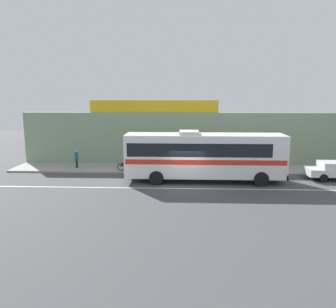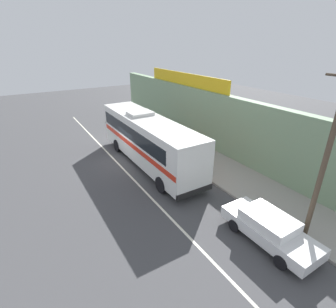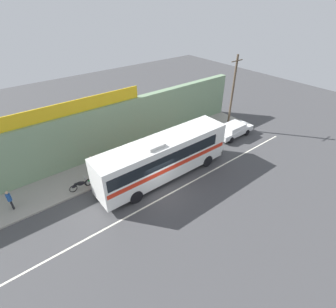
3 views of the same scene
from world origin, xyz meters
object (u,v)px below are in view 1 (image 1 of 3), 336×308
intercity_bus (203,154)px  pedestrian_near_shop (149,157)px  motorcycle_green (128,166)px  pedestrian_by_curb (76,157)px  motorcycle_red (143,166)px

intercity_bus → pedestrian_near_shop: bearing=137.5°
motorcycle_green → pedestrian_by_curb: size_ratio=1.15×
pedestrian_near_shop → pedestrian_by_curb: 6.27m
motorcycle_green → motorcycle_red: 1.31m
intercity_bus → motorcycle_green: intercity_bus is taller
motorcycle_red → pedestrian_near_shop: 1.58m
motorcycle_green → pedestrian_by_curb: 4.74m
motorcycle_red → pedestrian_near_shop: bearing=77.6°
intercity_bus → motorcycle_red: bearing=151.3°
intercity_bus → pedestrian_near_shop: intercity_bus is taller
intercity_bus → motorcycle_red: 5.64m
intercity_bus → motorcycle_green: (-6.08, 2.63, -1.50)m
motorcycle_green → pedestrian_near_shop: (1.63, 1.45, 0.49)m
motorcycle_red → pedestrian_by_curb: (-5.93, 0.97, 0.49)m
motorcycle_red → intercity_bus: bearing=-28.7°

